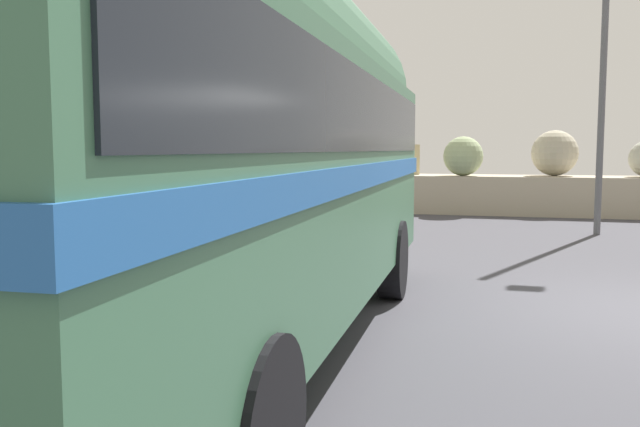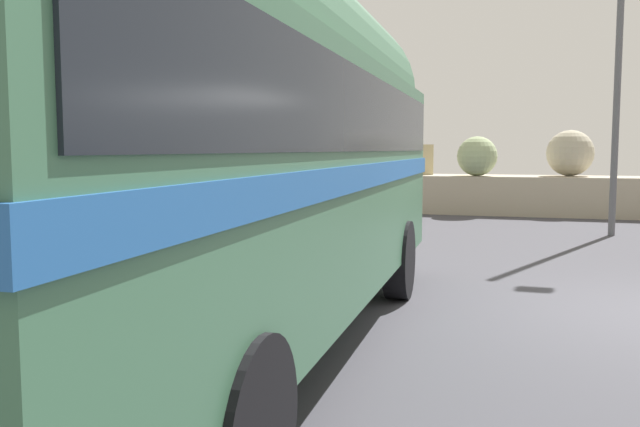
{
  "view_description": "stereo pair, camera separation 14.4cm",
  "coord_description": "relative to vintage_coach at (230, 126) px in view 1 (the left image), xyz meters",
  "views": [
    {
      "loc": [
        -1.74,
        -8.03,
        1.85
      ],
      "look_at": [
        -3.14,
        -2.89,
        1.34
      ],
      "focal_mm": 37.74,
      "sensor_mm": 36.0,
      "label": 1
    },
    {
      "loc": [
        -1.6,
        -7.99,
        1.85
      ],
      "look_at": [
        -3.14,
        -2.89,
        1.34
      ],
      "focal_mm": 37.74,
      "sensor_mm": 36.0,
      "label": 2
    }
  ],
  "objects": [
    {
      "name": "vintage_coach",
      "position": [
        0.0,
        0.0,
        0.0
      ],
      "size": [
        2.71,
        8.66,
        3.7
      ],
      "rotation": [
        0.0,
        0.0,
        0.03
      ],
      "color": "black",
      "rests_on": "ground"
    },
    {
      "name": "lamp_post",
      "position": [
        4.34,
        9.87,
        2.09
      ],
      "size": [
        0.83,
        0.75,
        7.46
      ],
      "color": "#5B5B60",
      "rests_on": "ground"
    },
    {
      "name": "breakwater",
      "position": [
        3.99,
        14.38,
        -1.26
      ],
      "size": [
        31.36,
        2.1,
        2.48
      ],
      "color": "#AFA38C",
      "rests_on": "ground"
    }
  ]
}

